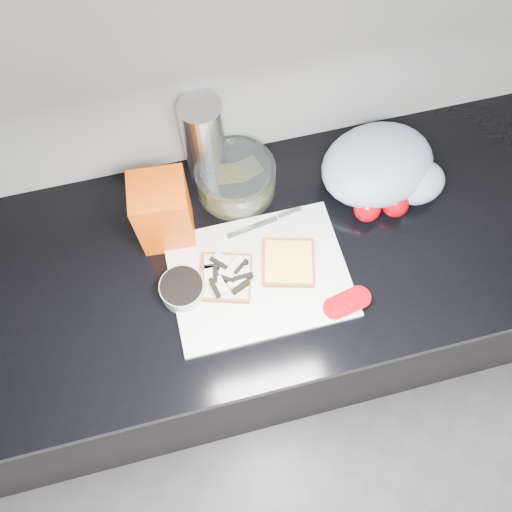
# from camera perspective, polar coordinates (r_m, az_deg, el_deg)

# --- Properties ---
(base_cabinet) EXTENTS (3.50, 0.60, 0.86)m
(base_cabinet) POSITION_cam_1_polar(r_m,az_deg,el_deg) (1.62, 1.94, -6.28)
(base_cabinet) COLOR black
(base_cabinet) RESTS_ON ground
(countertop) EXTENTS (3.50, 0.64, 0.04)m
(countertop) POSITION_cam_1_polar(r_m,az_deg,el_deg) (1.20, 2.60, 0.68)
(countertop) COLOR black
(countertop) RESTS_ON base_cabinet
(cutting_board) EXTENTS (0.40, 0.30, 0.01)m
(cutting_board) POSITION_cam_1_polar(r_m,az_deg,el_deg) (1.14, 0.37, -2.26)
(cutting_board) COLOR silver
(cutting_board) RESTS_ON countertop
(bread_left) EXTENTS (0.15, 0.15, 0.04)m
(bread_left) POSITION_cam_1_polar(r_m,az_deg,el_deg) (1.12, -3.48, -2.30)
(bread_left) COLOR #FBE9B1
(bread_left) RESTS_ON cutting_board
(bread_right) EXTENTS (0.15, 0.15, 0.02)m
(bread_right) POSITION_cam_1_polar(r_m,az_deg,el_deg) (1.14, 3.73, -0.75)
(bread_right) COLOR #FBE9B1
(bread_right) RESTS_ON cutting_board
(tomato_slices) EXTENTS (0.12, 0.07, 0.02)m
(tomato_slices) POSITION_cam_1_polar(r_m,az_deg,el_deg) (1.12, 10.33, -5.27)
(tomato_slices) COLOR #9A030B
(tomato_slices) RESTS_ON cutting_board
(knife) EXTENTS (0.19, 0.04, 0.01)m
(knife) POSITION_cam_1_polar(r_m,az_deg,el_deg) (1.20, 2.06, 4.24)
(knife) COLOR silver
(knife) RESTS_ON cutting_board
(seed_tub) EXTENTS (0.10, 0.10, 0.05)m
(seed_tub) POSITION_cam_1_polar(r_m,az_deg,el_deg) (1.12, -8.39, -3.77)
(seed_tub) COLOR #A1A6A6
(seed_tub) RESTS_ON countertop
(tub_lid) EXTENTS (0.14, 0.14, 0.01)m
(tub_lid) POSITION_cam_1_polar(r_m,az_deg,el_deg) (1.22, -10.96, 3.15)
(tub_lid) COLOR white
(tub_lid) RESTS_ON countertop
(glass_bowl) EXTENTS (0.20, 0.20, 0.08)m
(glass_bowl) POSITION_cam_1_polar(r_m,az_deg,el_deg) (1.23, -2.34, 8.86)
(glass_bowl) COLOR silver
(glass_bowl) RESTS_ON countertop
(bread_bag) EXTENTS (0.13, 0.12, 0.19)m
(bread_bag) POSITION_cam_1_polar(r_m,az_deg,el_deg) (1.14, -10.56, 4.98)
(bread_bag) COLOR #F34104
(bread_bag) RESTS_ON countertop
(steel_canister) EXTENTS (0.10, 0.10, 0.23)m
(steel_canister) POSITION_cam_1_polar(r_m,az_deg,el_deg) (1.20, -5.93, 12.92)
(steel_canister) COLOR silver
(steel_canister) RESTS_ON countertop
(grocery_bag) EXTENTS (0.33, 0.29, 0.13)m
(grocery_bag) POSITION_cam_1_polar(r_m,az_deg,el_deg) (1.26, 14.32, 9.82)
(grocery_bag) COLOR #98A5BB
(grocery_bag) RESTS_ON countertop
(whole_tomatoes) EXTENTS (0.14, 0.07, 0.07)m
(whole_tomatoes) POSITION_cam_1_polar(r_m,az_deg,el_deg) (1.23, 14.11, 5.52)
(whole_tomatoes) COLOR #9A030B
(whole_tomatoes) RESTS_ON countertop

